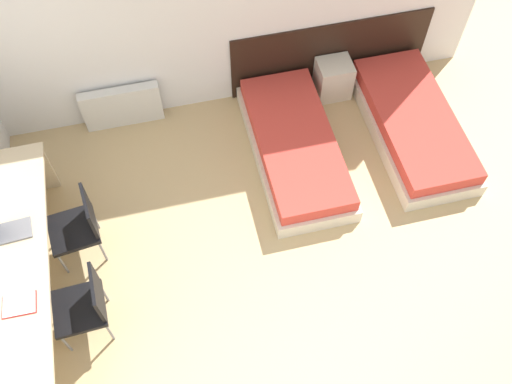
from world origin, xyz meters
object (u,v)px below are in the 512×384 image
bed_near_window (295,147)px  laptop (8,229)px  nightstand (333,79)px  bed_near_door (413,124)px  chair_near_notebook (85,304)px  chair_near_laptop (78,225)px

bed_near_window → laptop: (-2.89, -0.75, 0.64)m
bed_near_window → nightstand: bearing=49.7°
bed_near_door → bed_near_window: bearing=180.0°
bed_near_window → nightstand: (0.70, 0.83, 0.07)m
bed_near_door → chair_near_notebook: bearing=-158.7°
chair_near_notebook → laptop: size_ratio=2.59×
bed_near_door → nightstand: bearing=130.3°
chair_near_notebook → laptop: bearing=124.3°
chair_near_laptop → chair_near_notebook: 0.83m
bed_near_door → laptop: (-4.29, -0.75, 0.64)m
chair_near_notebook → bed_near_door: bearing=18.8°
bed_near_window → chair_near_notebook: size_ratio=2.36×
nightstand → chair_near_notebook: bearing=-143.2°
bed_near_window → chair_near_laptop: (-2.36, -0.64, 0.30)m
laptop → chair_near_laptop: bearing=7.5°
laptop → nightstand: bearing=19.9°
bed_near_window → chair_near_laptop: size_ratio=2.36×
bed_near_window → chair_near_notebook: (-2.36, -1.47, 0.30)m
nightstand → chair_near_laptop: 3.40m
bed_near_door → laptop: bearing=-170.2°
chair_near_laptop → nightstand: bearing=18.8°
chair_near_laptop → laptop: laptop is taller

